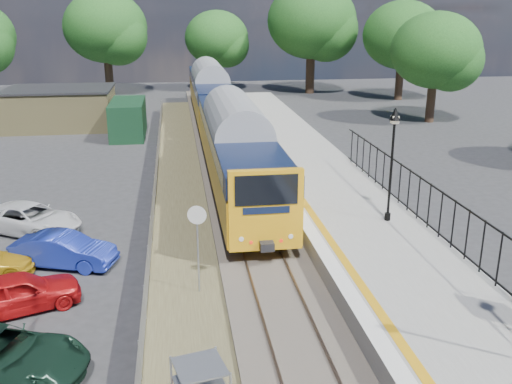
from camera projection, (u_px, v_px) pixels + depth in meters
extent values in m
plane|color=#2D2D30|center=(287.00, 327.00, 17.04)|extent=(120.00, 120.00, 0.00)
cube|color=#473F38|center=(246.00, 212.00, 26.42)|extent=(3.40, 80.00, 0.20)
cube|color=#4C472D|center=(184.00, 232.00, 24.17)|extent=(2.60, 70.00, 0.06)
cube|color=brown|center=(230.00, 210.00, 26.29)|extent=(0.07, 80.00, 0.14)
cube|color=brown|center=(261.00, 208.00, 26.48)|extent=(0.07, 80.00, 0.14)
cube|color=gray|center=(346.00, 215.00, 25.00)|extent=(5.00, 70.00, 0.90)
cube|color=silver|center=(296.00, 207.00, 24.55)|extent=(0.50, 70.00, 0.01)
cube|color=orange|center=(307.00, 207.00, 24.62)|extent=(0.30, 70.00, 0.01)
cylinder|color=black|center=(387.00, 217.00, 23.08)|extent=(0.24, 0.24, 0.30)
cylinder|color=black|center=(391.00, 173.00, 22.51)|extent=(0.10, 0.10, 3.70)
cube|color=black|center=(395.00, 124.00, 21.91)|extent=(0.08, 0.08, 0.30)
cube|color=beige|center=(395.00, 120.00, 21.85)|extent=(0.26, 0.26, 0.30)
cone|color=black|center=(395.00, 114.00, 21.78)|extent=(0.44, 0.44, 0.50)
cube|color=black|center=(463.00, 206.00, 19.46)|extent=(0.05, 26.00, 0.05)
cube|color=#998C56|center=(61.00, 109.00, 45.09)|extent=(8.00, 6.00, 3.00)
cube|color=black|center=(59.00, 89.00, 44.61)|extent=(8.20, 6.20, 0.15)
cube|color=#123320|center=(128.00, 119.00, 42.13)|extent=(2.40, 6.00, 2.60)
cylinder|color=#332319|center=(109.00, 77.00, 62.18)|extent=(0.88, 0.88, 3.85)
ellipsoid|color=#1C4C19|center=(105.00, 27.00, 60.57)|extent=(8.80, 8.80, 7.48)
cylinder|color=#332319|center=(217.00, 76.00, 65.79)|extent=(0.72, 0.72, 3.15)
ellipsoid|color=#1C4C19|center=(217.00, 38.00, 64.47)|extent=(7.20, 7.20, 6.12)
cylinder|color=#332319|center=(310.00, 74.00, 63.21)|extent=(0.96, 0.96, 4.20)
ellipsoid|color=#1C4C19|center=(312.00, 20.00, 61.45)|extent=(9.60, 9.60, 8.16)
cylinder|color=#332319|center=(399.00, 83.00, 58.75)|extent=(0.80, 0.80, 3.50)
ellipsoid|color=#1C4C19|center=(403.00, 35.00, 57.28)|extent=(8.00, 8.00, 6.80)
cylinder|color=#332319|center=(431.00, 103.00, 47.23)|extent=(0.72, 0.72, 3.15)
ellipsoid|color=#1C4C19|center=(436.00, 50.00, 45.91)|extent=(7.20, 7.20, 6.12)
cube|color=orange|center=(235.00, 156.00, 29.92)|extent=(2.80, 20.00, 1.90)
cube|color=#0E1834|center=(235.00, 132.00, 29.52)|extent=(2.82, 20.00, 0.90)
cube|color=black|center=(235.00, 132.00, 29.52)|extent=(2.82, 18.00, 0.70)
cube|color=black|center=(236.00, 177.00, 30.29)|extent=(2.00, 18.00, 0.45)
cube|color=orange|center=(210.00, 98.00, 49.32)|extent=(2.80, 20.00, 1.90)
cube|color=#0E1834|center=(209.00, 83.00, 48.92)|extent=(2.82, 20.00, 0.90)
cube|color=black|center=(209.00, 83.00, 48.92)|extent=(2.82, 18.00, 0.70)
cube|color=black|center=(210.00, 111.00, 49.69)|extent=(2.00, 18.00, 0.45)
cube|color=black|center=(266.00, 190.00, 19.89)|extent=(2.24, 0.04, 1.10)
cylinder|color=#999EA3|center=(198.00, 255.00, 18.67)|extent=(0.06, 0.06, 2.79)
cylinder|color=silver|center=(197.00, 215.00, 18.20)|extent=(0.61, 0.18, 0.63)
imported|color=#B51012|center=(18.00, 292.00, 17.79)|extent=(4.05, 2.75, 1.28)
imported|color=#192A9A|center=(64.00, 250.00, 20.92)|extent=(4.02, 2.43, 1.25)
imported|color=white|center=(30.00, 219.00, 24.05)|extent=(4.88, 4.00, 1.24)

